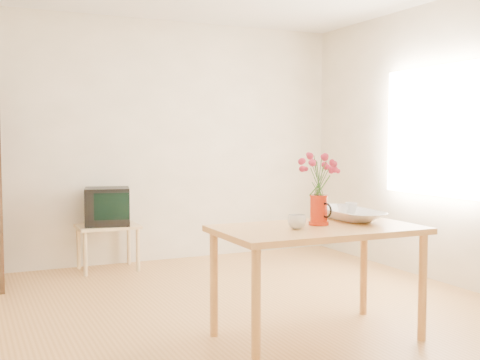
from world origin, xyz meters
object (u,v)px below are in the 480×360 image
pitcher (319,211)px  television (107,206)px  table (318,240)px  bowl (348,189)px  mug (297,222)px

pitcher → television: size_ratio=0.42×
pitcher → television: (-0.86, 2.60, -0.19)m
table → bowl: size_ratio=2.86×
mug → bowl: bowl is taller
table → bowl: (0.38, 0.21, 0.31)m
bowl → television: 2.75m
mug → table: bearing=154.6°
pitcher → table: bearing=-135.5°
mug → bowl: bearing=168.4°
pitcher → bowl: size_ratio=0.45×
bowl → pitcher: bearing=-157.2°
pitcher → television: bearing=98.4°
mug → television: mug is taller
mug → television: bearing=-111.4°
mug → television: (-0.64, 2.69, -0.14)m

